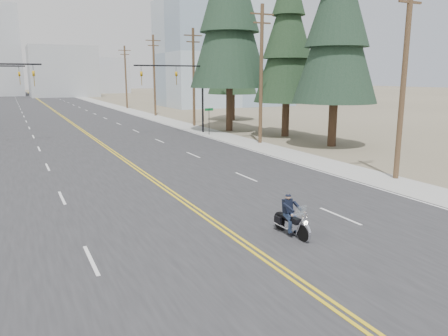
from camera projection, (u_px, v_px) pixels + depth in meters
name	position (u px, v px, depth m)	size (l,w,h in m)	color
ground_plane	(297.00, 281.00, 12.36)	(400.00, 400.00, 0.00)	#776D56
road	(54.00, 111.00, 73.83)	(20.00, 200.00, 0.01)	#303033
sidewalk_right	(122.00, 108.00, 78.79)	(3.00, 200.00, 0.01)	#A5A5A0
traffic_mast_right	(184.00, 84.00, 43.32)	(7.10, 0.26, 7.00)	black
street_sign	(209.00, 117.00, 43.00)	(0.90, 0.06, 2.62)	black
utility_pole_a	(404.00, 75.00, 23.60)	(2.20, 0.30, 11.00)	brown
utility_pole_b	(261.00, 73.00, 36.72)	(2.20, 0.30, 11.50)	brown
utility_pole_c	(194.00, 76.00, 49.95)	(2.20, 0.30, 11.00)	brown
utility_pole_d	(154.00, 74.00, 63.07)	(2.20, 0.30, 11.50)	brown
utility_pole_e	(126.00, 76.00, 78.05)	(2.20, 0.30, 11.00)	brown
glass_building	(223.00, 54.00, 85.59)	(24.00, 16.00, 20.00)	#9EB5CC
haze_bldg_b	(63.00, 72.00, 124.14)	(18.00, 14.00, 14.00)	#ADB2B7
haze_bldg_c	(187.00, 65.00, 124.38)	(16.00, 12.00, 18.00)	#B7BCC6
haze_bldg_e	(106.00, 75.00, 153.64)	(14.00, 14.00, 12.00)	#B7BCC6
motorcyclist	(292.00, 216.00, 15.74)	(0.83, 1.93, 1.51)	black
conifer_near	(338.00, 17.00, 34.23)	(6.76, 6.76, 17.89)	#382619
conifer_mid	(288.00, 35.00, 40.43)	(6.17, 6.17, 16.45)	#382619
conifer_tall	(230.00, 2.00, 44.02)	(8.17, 8.17, 22.70)	#382619
conifer_far	(232.00, 43.00, 56.04)	(6.42, 6.42, 17.20)	#382619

